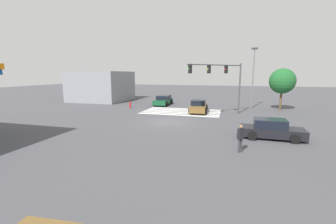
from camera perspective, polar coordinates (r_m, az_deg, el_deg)
ground_plane at (r=22.00m, az=-0.00°, el=-2.49°), size 139.61×139.61×0.00m
crosswalk_markings at (r=27.86m, az=3.43°, el=0.11°), size 9.42×5.35×0.01m
traffic_signal_mast at (r=25.55m, az=13.66°, el=8.84°), size 5.35×5.35×5.82m
car_1 at (r=27.62m, az=7.75°, el=1.46°), size 2.31×4.66×1.55m
car_2 at (r=17.92m, az=24.74°, el=-4.07°), size 4.41×2.07×1.43m
car_3 at (r=33.90m, az=-1.21°, el=3.01°), size 2.22×4.62×1.40m
corner_building at (r=40.90m, az=-16.51°, el=6.32°), size 8.71×8.71×5.00m
pedestrian at (r=14.07m, az=17.93°, el=-6.09°), size 0.41×0.40×1.69m
street_light_pole_a at (r=32.26m, az=20.83°, el=9.35°), size 0.80×0.36×7.99m
tree_corner_a at (r=31.91m, az=27.03°, el=6.99°), size 3.16×3.16×5.31m
fire_hydrant at (r=31.24m, az=-9.58°, el=1.82°), size 0.22×0.22×0.86m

